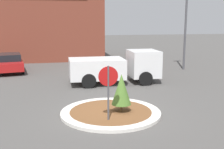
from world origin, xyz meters
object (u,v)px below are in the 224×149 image
(stop_sign, at_px, (108,84))
(parked_sedan_red, at_px, (9,62))
(utility_truck, at_px, (116,67))
(light_pole, at_px, (186,14))

(stop_sign, height_order, parked_sedan_red, stop_sign)
(utility_truck, relative_size, light_pole, 0.73)
(light_pole, bearing_deg, stop_sign, -128.70)
(utility_truck, bearing_deg, parked_sedan_red, 143.23)
(utility_truck, relative_size, parked_sedan_red, 1.19)
(stop_sign, bearing_deg, parked_sedan_red, 112.93)
(utility_truck, bearing_deg, light_pole, 30.98)
(utility_truck, height_order, light_pole, light_pole)
(parked_sedan_red, bearing_deg, utility_truck, -137.23)
(stop_sign, relative_size, utility_truck, 0.40)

